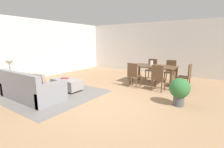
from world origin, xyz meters
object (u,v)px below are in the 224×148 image
Objects in this scene: dining_chair_head_east at (187,75)px; dining_table at (153,68)px; dining_chair_near_left at (133,74)px; dining_chair_near_right at (158,77)px; couch at (31,89)px; dining_chair_far_right at (170,70)px; dining_chair_far_left at (152,68)px; potted_plant at (180,90)px; book_on_ottoman at (65,78)px; table_lamp at (9,64)px; ottoman_table at (67,84)px; side_table at (11,79)px; vase_centerpiece at (151,63)px.

dining_table is at bearing -179.12° from dining_chair_head_east.
dining_chair_near_left is (-0.46, -0.82, -0.15)m from dining_table.
couch is at bearing -135.63° from dining_chair_near_right.
dining_chair_far_right is (2.89, 4.48, 0.23)m from couch.
dining_chair_far_left is 1.00× the size of dining_chair_far_right.
potted_plant is (0.90, -0.95, -0.07)m from dining_chair_near_right.
potted_plant reaches higher than book_on_ottoman.
dining_chair_near_left is 1.88m from dining_chair_far_right.
dining_chair_far_right is (0.84, -0.04, 0.00)m from dining_chair_far_left.
dining_table is 1.86× the size of dining_chair_head_east.
table_lamp is at bearing -133.71° from dining_chair_far_right.
couch is 1.87× the size of ottoman_table.
side_table is 0.59× the size of dining_chair_near_right.
dining_chair_near_left is 4.88× the size of vase_centerpiece.
side_table is (-1.32, 0.07, 0.14)m from couch.
dining_chair_head_east is at bearing 0.88° from dining_table.
couch is 4.41m from dining_table.
couch is at bearing -125.02° from dining_chair_near_left.
dining_chair_far_right is 3.54× the size of book_on_ottoman.
ottoman_table is at bearing -131.15° from vase_centerpiece.
dining_chair_near_right reaches higher than couch.
ottoman_table is 2.03m from table_lamp.
dining_chair_head_east is at bearing 45.01° from couch.
ottoman_table is 1.44× the size of potted_plant.
dining_table is 6.58× the size of book_on_ottoman.
side_table is 5.07m from dining_chair_near_right.
dining_chair_near_right is at bearing -55.11° from vase_centerpiece.
dining_chair_far_right is at bearing 109.62° from potted_plant.
dining_table is at bearing 127.89° from potted_plant.
table_lamp is at bearing -140.08° from dining_chair_near_left.
potted_plant reaches higher than side_table.
dining_chair_near_left is 1.00× the size of dining_chair_far_right.
vase_centerpiece is 2.31m from potted_plant.
dining_chair_near_left reaches higher than couch.
dining_chair_head_east is (1.68, 0.84, 0.00)m from dining_chair_near_left.
dining_chair_far_right is 4.30m from book_on_ottoman.
potted_plant is at bearing -56.17° from dining_chair_far_left.
ottoman_table is at bearing -118.99° from dining_chair_far_left.
table_lamp is 1.90m from book_on_ottoman.
table_lamp is at bearing -146.69° from dining_chair_near_right.
dining_chair_far_right reaches higher than potted_plant.
table_lamp is 5.48m from potted_plant.
dining_chair_near_right is 1.31m from potted_plant.
table_lamp reaches higher than potted_plant.
side_table is 2.90× the size of vase_centerpiece.
vase_centerpiece reaches higher than dining_chair_near_right.
side_table is at bearing -143.90° from ottoman_table.
dining_chair_far_left is (2.06, 4.52, 0.23)m from couch.
dining_chair_near_right is at bearing -62.92° from dining_chair_far_left.
dining_table is 1.23m from dining_chair_head_east.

